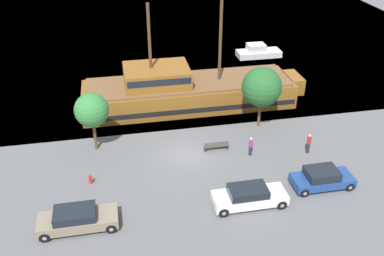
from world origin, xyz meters
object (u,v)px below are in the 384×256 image
at_px(parked_car_curb_front, 322,178).
at_px(bench_promenade_east, 216,146).
at_px(fire_hydrant, 90,179).
at_px(pedestrian_walking_near, 309,143).
at_px(pedestrian_walking_far, 251,146).
at_px(parked_car_curb_mid, 77,219).
at_px(pirate_ship, 186,91).
at_px(parked_car_curb_rear, 249,196).
at_px(moored_boat_dockside, 258,52).

xyz_separation_m(parked_car_curb_front, bench_promenade_east, (-6.24, 5.98, -0.26)).
xyz_separation_m(fire_hydrant, pedestrian_walking_near, (17.06, 0.79, 0.44)).
relative_size(parked_car_curb_front, pedestrian_walking_far, 2.70).
bearing_deg(parked_car_curb_mid, pedestrian_walking_near, 16.53).
height_order(pirate_ship, parked_car_curb_rear, pirate_ship).
distance_m(moored_boat_dockside, pedestrian_walking_near, 21.45).
bearing_deg(parked_car_curb_mid, pedestrian_walking_far, 23.90).
bearing_deg(parked_car_curb_mid, fire_hydrant, 80.97).
relative_size(parked_car_curb_mid, bench_promenade_east, 2.51).
distance_m(pirate_ship, bench_promenade_east, 8.46).
relative_size(pirate_ship, pedestrian_walking_far, 13.23).
bearing_deg(parked_car_curb_front, pirate_ship, 116.76).
bearing_deg(moored_boat_dockside, parked_car_curb_front, -98.58).
distance_m(parked_car_curb_front, pedestrian_walking_far, 6.11).
distance_m(parked_car_curb_mid, parked_car_curb_rear, 11.18).
relative_size(moored_boat_dockside, bench_promenade_east, 2.74).
bearing_deg(parked_car_curb_rear, parked_car_curb_mid, -179.78).
height_order(moored_boat_dockside, bench_promenade_east, moored_boat_dockside).
height_order(moored_boat_dockside, fire_hydrant, moored_boat_dockside).
bearing_deg(bench_promenade_east, parked_car_curb_front, -43.78).
bearing_deg(pedestrian_walking_far, parked_car_curb_mid, -156.10).
bearing_deg(fire_hydrant, pedestrian_walking_near, 2.66).
xyz_separation_m(parked_car_curb_front, pedestrian_walking_near, (0.89, 4.28, 0.14)).
relative_size(parked_car_curb_front, pedestrian_walking_near, 2.58).
bearing_deg(pedestrian_walking_far, parked_car_curb_rear, -108.68).
xyz_separation_m(pirate_ship, fire_hydrant, (-8.94, -10.83, -1.11)).
distance_m(parked_car_curb_mid, fire_hydrant, 4.55).
bearing_deg(parked_car_curb_front, pedestrian_walking_near, 78.22).
bearing_deg(pirate_ship, parked_car_curb_mid, -122.24).
height_order(fire_hydrant, pedestrian_walking_near, pedestrian_walking_near).
xyz_separation_m(parked_car_curb_mid, pedestrian_walking_near, (17.77, 5.27, 0.14)).
relative_size(fire_hydrant, bench_promenade_east, 0.39).
height_order(parked_car_curb_rear, pedestrian_walking_near, pedestrian_walking_near).
bearing_deg(moored_boat_dockside, parked_car_curb_mid, -128.02).
distance_m(pirate_ship, parked_car_curb_rear, 15.36).
distance_m(moored_boat_dockside, pedestrian_walking_far, 22.05).
xyz_separation_m(bench_promenade_east, pedestrian_walking_far, (2.49, -1.15, 0.36)).
xyz_separation_m(parked_car_curb_rear, pedestrian_walking_far, (1.95, 5.78, 0.08)).
bearing_deg(parked_car_curb_front, parked_car_curb_mid, -176.64).
relative_size(parked_car_curb_mid, parked_car_curb_rear, 0.99).
distance_m(bench_promenade_east, pedestrian_walking_far, 2.77).
height_order(parked_car_curb_rear, pedestrian_walking_far, pedestrian_walking_far).
xyz_separation_m(parked_car_curb_mid, fire_hydrant, (0.71, 4.48, -0.30)).
height_order(parked_car_curb_mid, pedestrian_walking_near, pedestrian_walking_near).
height_order(moored_boat_dockside, parked_car_curb_rear, moored_boat_dockside).
xyz_separation_m(parked_car_curb_front, parked_car_curb_rear, (-5.70, -0.95, 0.02)).
height_order(parked_car_curb_mid, pedestrian_walking_far, pedestrian_walking_far).
xyz_separation_m(pirate_ship, bench_promenade_east, (0.98, -8.34, -1.07)).
bearing_deg(parked_car_curb_rear, fire_hydrant, 157.02).
height_order(parked_car_curb_front, parked_car_curb_rear, parked_car_curb_rear).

